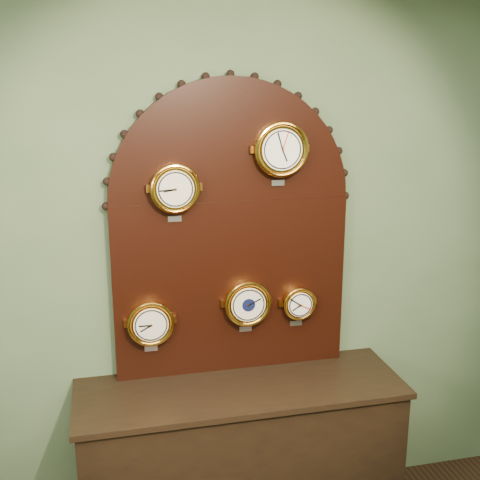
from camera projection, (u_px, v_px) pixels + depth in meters
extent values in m
plane|color=#4E6545|center=(229.00, 262.00, 3.14)|extent=(4.00, 0.00, 4.00)
cube|color=black|center=(241.00, 461.00, 3.15)|extent=(1.60, 0.50, 0.80)
cube|color=black|center=(231.00, 287.00, 3.13)|extent=(1.20, 0.06, 0.90)
cylinder|color=black|center=(231.00, 201.00, 3.01)|extent=(1.20, 0.06, 1.20)
cylinder|color=gold|center=(174.00, 188.00, 2.87)|extent=(0.22, 0.08, 0.22)
torus|color=gold|center=(175.00, 189.00, 2.84)|extent=(0.24, 0.02, 0.24)
cylinder|color=beige|center=(176.00, 189.00, 2.84)|extent=(0.18, 0.01, 0.18)
cube|color=silver|center=(175.00, 219.00, 2.94)|extent=(0.06, 0.01, 0.03)
cylinder|color=gold|center=(280.00, 149.00, 2.94)|extent=(0.25, 0.08, 0.25)
torus|color=gold|center=(282.00, 150.00, 2.91)|extent=(0.27, 0.02, 0.27)
cylinder|color=white|center=(282.00, 150.00, 2.91)|extent=(0.20, 0.01, 0.20)
cube|color=silver|center=(278.00, 183.00, 3.01)|extent=(0.07, 0.01, 0.03)
cylinder|color=gold|center=(150.00, 322.00, 3.02)|extent=(0.21, 0.08, 0.21)
torus|color=gold|center=(151.00, 325.00, 2.98)|extent=(0.23, 0.02, 0.23)
cylinder|color=beige|center=(151.00, 325.00, 2.98)|extent=(0.17, 0.01, 0.17)
cube|color=silver|center=(151.00, 348.00, 3.08)|extent=(0.06, 0.01, 0.03)
cylinder|color=gold|center=(247.00, 302.00, 3.11)|extent=(0.22, 0.08, 0.22)
torus|color=gold|center=(248.00, 304.00, 3.08)|extent=(0.24, 0.02, 0.24)
cylinder|color=beige|center=(249.00, 305.00, 3.07)|extent=(0.18, 0.01, 0.18)
cube|color=silver|center=(246.00, 329.00, 3.17)|extent=(0.07, 0.01, 0.03)
cylinder|color=#0B1133|center=(249.00, 305.00, 3.07)|extent=(0.07, 0.00, 0.07)
cylinder|color=gold|center=(298.00, 302.00, 3.17)|extent=(0.16, 0.08, 0.16)
torus|color=gold|center=(300.00, 304.00, 3.14)|extent=(0.18, 0.02, 0.18)
cylinder|color=white|center=(300.00, 305.00, 3.14)|extent=(0.13, 0.01, 0.13)
cube|color=silver|center=(296.00, 323.00, 3.23)|extent=(0.06, 0.01, 0.03)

